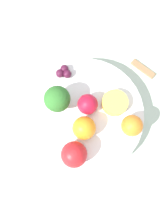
% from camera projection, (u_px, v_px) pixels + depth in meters
% --- Properties ---
extents(ground_plane, '(6.00, 6.00, 0.00)m').
position_uv_depth(ground_plane, '(84.00, 119.00, 0.55)').
color(ground_plane, gray).
extents(table_surface, '(1.20, 1.20, 0.02)m').
position_uv_depth(table_surface, '(84.00, 118.00, 0.54)').
color(table_surface, '#B2C6B2').
rests_on(table_surface, ground_plane).
extents(bowl, '(0.27, 0.27, 0.04)m').
position_uv_depth(bowl, '(84.00, 115.00, 0.51)').
color(bowl, white).
rests_on(bowl, table_surface).
extents(broccoli, '(0.06, 0.06, 0.07)m').
position_uv_depth(broccoli, '(57.00, 99.00, 0.46)').
color(broccoli, '#8CB76B').
rests_on(broccoli, bowl).
extents(apple_red, '(0.05, 0.05, 0.05)m').
position_uv_depth(apple_red, '(74.00, 154.00, 0.44)').
color(apple_red, red).
rests_on(apple_red, bowl).
extents(apple_green, '(0.04, 0.04, 0.04)m').
position_uv_depth(apple_green, '(89.00, 105.00, 0.47)').
color(apple_green, '#B7142D').
rests_on(apple_green, bowl).
extents(orange_front, '(0.05, 0.05, 0.05)m').
position_uv_depth(orange_front, '(132.00, 126.00, 0.46)').
color(orange_front, orange).
rests_on(orange_front, bowl).
extents(orange_back, '(0.05, 0.05, 0.05)m').
position_uv_depth(orange_back, '(84.00, 128.00, 0.45)').
color(orange_back, orange).
rests_on(orange_back, bowl).
extents(grape_cluster, '(0.04, 0.03, 0.02)m').
position_uv_depth(grape_cluster, '(64.00, 72.00, 0.50)').
color(grape_cluster, '#47142D').
rests_on(grape_cluster, bowl).
extents(small_cup, '(0.06, 0.06, 0.02)m').
position_uv_depth(small_cup, '(115.00, 103.00, 0.48)').
color(small_cup, '#F4CC4C').
rests_on(small_cup, bowl).
extents(spoon, '(0.07, 0.03, 0.01)m').
position_uv_depth(spoon, '(143.00, 69.00, 0.56)').
color(spoon, olive).
rests_on(spoon, table_surface).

